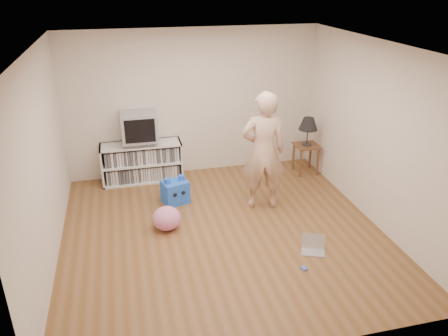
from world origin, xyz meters
name	(u,v)px	position (x,y,z in m)	size (l,w,h in m)	color
ground	(223,232)	(0.00, 0.00, 0.00)	(4.50, 4.50, 0.00)	brown
walls	(223,148)	(0.00, 0.00, 1.30)	(4.52, 4.52, 2.60)	silver
ceiling	(223,47)	(0.00, 0.00, 2.60)	(4.50, 4.50, 0.01)	white
media_unit	(142,162)	(-0.99, 2.04, 0.35)	(1.40, 0.45, 0.70)	white
dvd_deck	(140,142)	(-0.99, 2.02, 0.73)	(0.45, 0.35, 0.07)	gray
crt_tv	(139,126)	(-0.99, 2.02, 1.02)	(0.60, 0.53, 0.50)	#9A9A9E
side_table	(306,152)	(1.97, 1.65, 0.42)	(0.42, 0.42, 0.55)	brown
table_lamp	(308,124)	(1.97, 1.65, 0.94)	(0.34, 0.34, 0.52)	#333333
person	(263,151)	(0.78, 0.62, 0.93)	(0.68, 0.45, 1.87)	beige
laptop	(313,247)	(1.07, -0.72, 0.06)	(0.38, 0.34, 0.21)	silver
playing_cards	(304,268)	(0.80, -1.08, 0.01)	(0.07, 0.09, 0.02)	#4967C4
plush_blue	(175,192)	(-0.54, 1.05, 0.19)	(0.47, 0.41, 0.46)	blue
plush_pink	(167,218)	(-0.77, 0.28, 0.17)	(0.41, 0.41, 0.35)	pink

